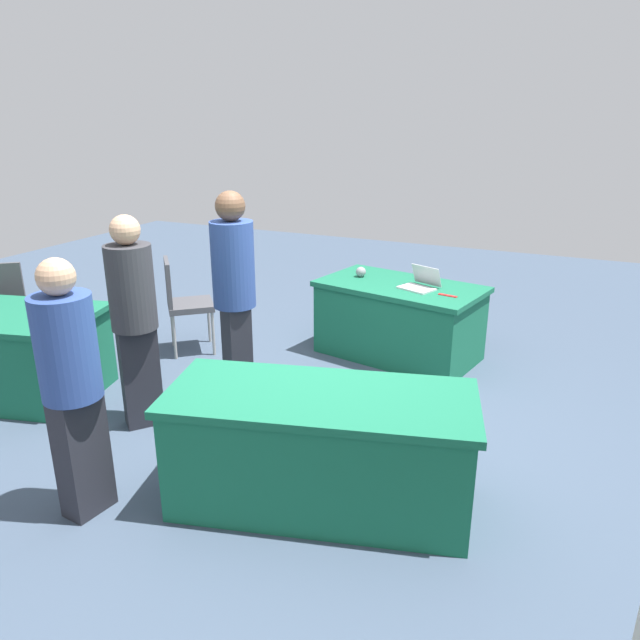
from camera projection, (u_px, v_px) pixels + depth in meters
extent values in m
plane|color=#3D4C60|center=(305.00, 435.00, 4.57)|extent=(14.40, 14.40, 0.00)
cube|color=#196647|center=(401.00, 287.00, 5.84)|extent=(1.71, 1.17, 0.05)
cube|color=#196647|center=(399.00, 323.00, 5.96)|extent=(1.64, 1.12, 0.70)
cube|color=#196647|center=(320.00, 398.00, 3.57)|extent=(2.00, 1.22, 0.05)
cube|color=#196647|center=(320.00, 452.00, 3.69)|extent=(1.92, 1.17, 0.70)
cylinder|color=#9E9993|center=(38.00, 322.00, 6.33)|extent=(0.03, 0.03, 0.46)
cylinder|color=#9E9993|center=(30.00, 334.00, 5.98)|extent=(0.03, 0.03, 0.46)
cube|color=#47474C|center=(10.00, 305.00, 6.03)|extent=(0.62, 0.62, 0.06)
cube|color=#47474C|center=(0.00, 286.00, 5.76)|extent=(0.36, 0.28, 0.45)
cylinder|color=#9E9993|center=(209.00, 322.00, 6.35)|extent=(0.03, 0.03, 0.46)
cylinder|color=#9E9993|center=(213.00, 334.00, 6.01)|extent=(0.03, 0.03, 0.46)
cylinder|color=#9E9993|center=(172.00, 325.00, 6.25)|extent=(0.03, 0.03, 0.46)
cylinder|color=#9E9993|center=(175.00, 337.00, 5.91)|extent=(0.03, 0.03, 0.46)
cube|color=#47474C|center=(191.00, 305.00, 6.04)|extent=(0.62, 0.62, 0.06)
cube|color=#47474C|center=(168.00, 282.00, 5.91)|extent=(0.30, 0.34, 0.45)
cube|color=#26262D|center=(83.00, 455.00, 3.59)|extent=(0.21, 0.30, 0.77)
cylinder|color=#2D478C|center=(66.00, 347.00, 3.37)|extent=(0.38, 0.38, 0.61)
sphere|color=tan|center=(56.00, 277.00, 3.23)|extent=(0.21, 0.21, 0.21)
cube|color=#26262D|center=(237.00, 355.00, 4.95)|extent=(0.33, 0.32, 0.86)
cylinder|color=#2D478C|center=(233.00, 264.00, 4.70)|extent=(0.48, 0.48, 0.68)
sphere|color=brown|center=(230.00, 206.00, 4.55)|extent=(0.23, 0.23, 0.23)
cube|color=#26262D|center=(141.00, 377.00, 4.62)|extent=(0.32, 0.33, 0.80)
cylinder|color=#333338|center=(131.00, 287.00, 4.39)|extent=(0.48, 0.48, 0.63)
sphere|color=tan|center=(125.00, 230.00, 4.25)|extent=(0.22, 0.22, 0.22)
cube|color=silver|center=(416.00, 288.00, 5.66)|extent=(0.38, 0.33, 0.02)
cube|color=#B7B7BC|center=(426.00, 275.00, 5.72)|extent=(0.32, 0.19, 0.19)
sphere|color=gray|center=(361.00, 272.00, 6.08)|extent=(0.10, 0.10, 0.10)
cube|color=red|center=(448.00, 295.00, 5.46)|extent=(0.18, 0.07, 0.01)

